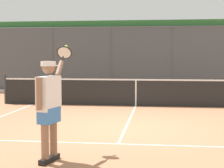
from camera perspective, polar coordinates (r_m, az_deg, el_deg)
ground_plane at (r=9.21m, az=2.15°, el=-6.78°), size 60.00×60.00×0.00m
court_line_markings at (r=7.35m, az=0.81°, el=-9.61°), size 7.63×10.50×0.01m
fence_backdrop at (r=17.96m, az=4.68°, el=4.15°), size 17.22×1.37×3.47m
tennis_net at (r=13.14m, az=3.71°, el=-1.26°), size 9.81×0.09×1.07m
tennis_player at (r=6.23m, az=-9.69°, el=-2.88°), size 0.36×1.42×1.99m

